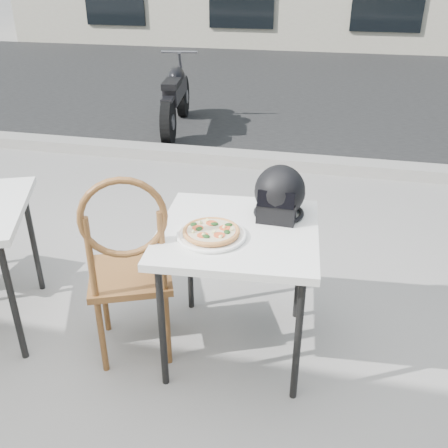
% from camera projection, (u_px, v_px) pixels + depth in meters
% --- Properties ---
extents(ground, '(80.00, 80.00, 0.00)m').
position_uv_depth(ground, '(154.00, 356.00, 2.70)').
color(ground, gray).
rests_on(ground, ground).
extents(street_asphalt, '(30.00, 8.00, 0.00)m').
position_uv_depth(street_asphalt, '(292.00, 86.00, 8.75)').
color(street_asphalt, black).
rests_on(street_asphalt, ground).
extents(curb, '(30.00, 0.25, 0.12)m').
position_uv_depth(curb, '(252.00, 159.00, 5.27)').
color(curb, gray).
rests_on(curb, ground).
extents(cafe_table_main, '(0.83, 0.83, 0.74)m').
position_uv_depth(cafe_table_main, '(238.00, 241.00, 2.46)').
color(cafe_table_main, white).
rests_on(cafe_table_main, ground).
extents(plate, '(0.43, 0.43, 0.02)m').
position_uv_depth(plate, '(211.00, 235.00, 2.35)').
color(plate, white).
rests_on(plate, cafe_table_main).
extents(pizza, '(0.34, 0.34, 0.03)m').
position_uv_depth(pizza, '(211.00, 231.00, 2.34)').
color(pizza, '#D08D4C').
rests_on(pizza, plate).
extents(helmet, '(0.27, 0.28, 0.27)m').
position_uv_depth(helmet, '(279.00, 195.00, 2.51)').
color(helmet, black).
rests_on(helmet, cafe_table_main).
extents(cafe_chair_main, '(0.54, 0.54, 1.08)m').
position_uv_depth(cafe_chair_main, '(128.00, 260.00, 2.44)').
color(cafe_chair_main, brown).
rests_on(cafe_chair_main, ground).
extents(motorcycle, '(0.51, 1.81, 0.90)m').
position_uv_depth(motorcycle, '(176.00, 98.00, 6.26)').
color(motorcycle, black).
rests_on(motorcycle, street_asphalt).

